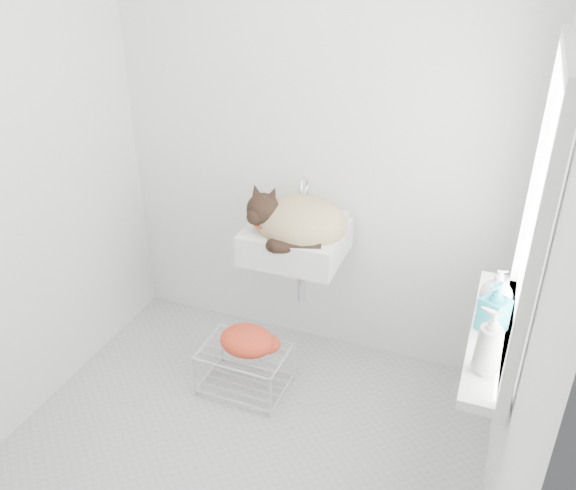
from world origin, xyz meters
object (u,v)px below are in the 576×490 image
(cat, at_px, (297,222))
(bottle_b, at_px, (490,330))
(bottle_a, at_px, (484,371))
(wire_rack, at_px, (244,366))
(sink, at_px, (296,228))
(bottle_c, at_px, (493,307))

(cat, relative_size, bottle_b, 2.38)
(bottle_a, relative_size, bottle_b, 1.02)
(wire_rack, bearing_deg, bottle_b, -10.63)
(sink, distance_m, bottle_a, 1.28)
(sink, distance_m, bottle_c, 1.07)
(cat, height_order, bottle_a, cat)
(bottle_b, relative_size, bottle_c, 1.25)
(cat, bearing_deg, bottle_a, -40.95)
(wire_rack, bearing_deg, bottle_a, -22.20)
(bottle_a, xyz_separation_m, bottle_c, (0.00, 0.42, 0.00))
(sink, height_order, bottle_c, sink)
(sink, xyz_separation_m, cat, (0.01, -0.02, 0.04))
(bottle_a, xyz_separation_m, bottle_b, (0.00, 0.26, 0.00))
(cat, xyz_separation_m, bottle_a, (0.99, -0.78, -0.04))
(bottle_c, bearing_deg, cat, 159.99)
(cat, xyz_separation_m, bottle_b, (0.99, -0.52, -0.04))
(wire_rack, height_order, bottle_c, bottle_c)
(wire_rack, xyz_separation_m, bottle_c, (1.16, -0.05, 0.70))
(cat, distance_m, bottle_b, 1.12)
(cat, bearing_deg, sink, 118.80)
(wire_rack, bearing_deg, cat, 60.12)
(cat, xyz_separation_m, wire_rack, (-0.18, -0.31, -0.74))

